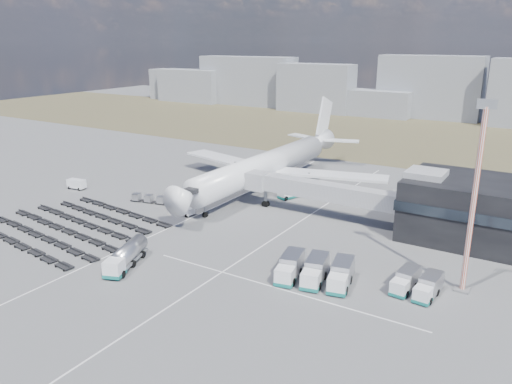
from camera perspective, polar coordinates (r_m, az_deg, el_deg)
The scene contains 16 objects.
ground at distance 86.64m, azimuth -9.45°, elevation -4.58°, with size 420.00×420.00×0.00m, color #565659.
grass_strip at distance 181.13m, azimuth 14.10°, elevation 6.46°, with size 420.00×90.00×0.01m, color brown.
lane_markings at distance 83.16m, azimuth -2.97°, elevation -5.30°, with size 47.12×110.00×0.01m.
terminal at distance 88.20m, azimuth 26.30°, elevation -2.15°, with size 30.40×16.40×11.00m.
jet_bridge at distance 92.84m, azimuth 6.25°, elevation 0.33°, with size 30.30×3.80×7.05m.
airliner at distance 110.16m, azimuth 1.51°, elevation 3.21°, with size 51.59×64.53×17.62m.
skyline at distance 227.38m, azimuth 11.94°, elevation 11.20°, with size 287.61×20.85×25.52m.
fuel_tanker at distance 75.04m, azimuth -14.62°, elevation -7.09°, with size 5.76×10.15×3.20m.
pushback_tug at distance 94.50m, azimuth -8.13°, elevation -2.17°, with size 3.49×1.96×1.55m, color white.
utility_van at distance 116.58m, azimuth -19.82°, elevation 0.83°, with size 4.05×1.83×2.18m, color white.
catering_truck at distance 103.96m, azimuth 4.03°, elevation 0.07°, with size 4.15×6.13×2.60m.
service_trucks_near at distance 68.83m, azimuth 6.76°, elevation -8.91°, with size 10.88×9.08×2.91m.
service_trucks_far at distance 68.76m, azimuth 17.90°, elevation -9.93°, with size 5.60×6.53×2.47m.
uld_row at distance 101.28m, azimuth -10.76°, elevation -0.91°, with size 13.76×4.28×1.51m.
baggage_dollies at distance 93.28m, azimuth -20.32°, elevation -3.63°, with size 32.34×24.88×0.70m.
floodlight_mast at distance 67.52m, azimuth 23.64°, elevation -0.85°, with size 2.38×1.92×24.90m.
Camera 1 is at (53.96, -60.02, 31.50)m, focal length 35.00 mm.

